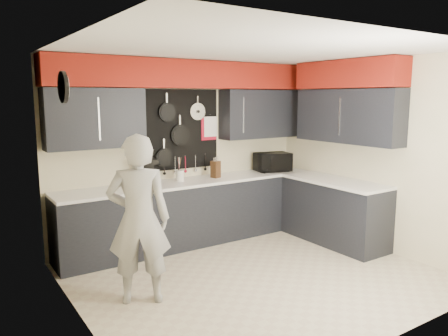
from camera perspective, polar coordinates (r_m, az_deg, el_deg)
ground at (r=5.33m, az=4.09°, el=-13.83°), size 4.00×4.00×0.00m
back_wall_assembly at (r=6.25m, az=-4.70°, el=8.50°), size 4.00×0.36×2.60m
right_wall_assembly at (r=6.39m, az=16.22°, el=7.58°), size 0.36×3.50×2.60m
left_wall_assembly at (r=4.09m, az=-18.56°, el=-1.85°), size 0.05×3.50×2.60m
base_cabinets at (r=6.32m, az=1.40°, el=-5.70°), size 3.95×2.20×0.92m
microwave at (r=6.98m, az=6.36°, el=0.78°), size 0.60×0.47×0.29m
knife_block at (r=6.39m, az=-1.11°, el=-0.17°), size 0.14×0.14×0.25m
utensil_crock at (r=6.17m, az=-5.78°, el=-1.00°), size 0.12×0.12×0.15m
coffee_maker at (r=5.94m, az=-9.87°, el=-0.44°), size 0.24×0.27×0.36m
person at (r=4.50m, az=-11.07°, el=-6.63°), size 0.75×0.65×1.74m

